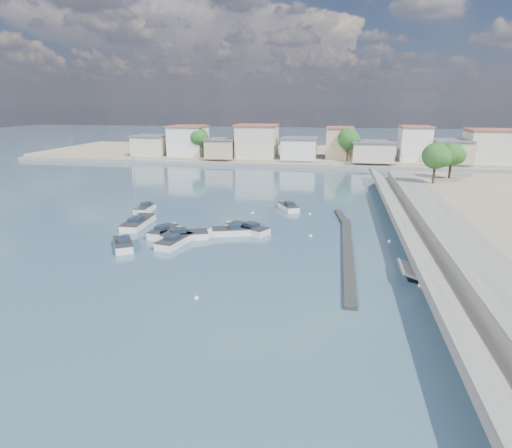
{
  "coord_description": "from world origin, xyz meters",
  "views": [
    {
      "loc": [
        5.3,
        -33.27,
        15.3
      ],
      "look_at": [
        -3.61,
        14.48,
        1.4
      ],
      "focal_mm": 30.0,
      "sensor_mm": 36.0,
      "label": 1
    }
  ],
  "objects_px": {
    "motorboat_b": "(165,231)",
    "sailboat": "(139,222)",
    "motorboat_e": "(176,241)",
    "motorboat_g": "(144,210)",
    "motorboat_c": "(246,229)",
    "motorboat_h": "(187,235)",
    "motorboat_d": "(229,232)",
    "motorboat_f": "(288,207)",
    "motorboat_a": "(123,244)"
  },
  "relations": [
    {
      "from": "motorboat_g",
      "to": "sailboat",
      "type": "distance_m",
      "value": 6.76
    },
    {
      "from": "motorboat_b",
      "to": "motorboat_d",
      "type": "height_order",
      "value": "same"
    },
    {
      "from": "motorboat_h",
      "to": "sailboat",
      "type": "bearing_deg",
      "value": 151.37
    },
    {
      "from": "motorboat_g",
      "to": "motorboat_a",
      "type": "bearing_deg",
      "value": -73.58
    },
    {
      "from": "motorboat_c",
      "to": "motorboat_g",
      "type": "relative_size",
      "value": 1.23
    },
    {
      "from": "motorboat_c",
      "to": "motorboat_d",
      "type": "xyz_separation_m",
      "value": [
        -1.71,
        -1.6,
        -0.0
      ]
    },
    {
      "from": "motorboat_a",
      "to": "motorboat_f",
      "type": "xyz_separation_m",
      "value": [
        15.73,
        20.41,
        -0.0
      ]
    },
    {
      "from": "motorboat_c",
      "to": "motorboat_h",
      "type": "bearing_deg",
      "value": -147.27
    },
    {
      "from": "motorboat_f",
      "to": "motorboat_h",
      "type": "bearing_deg",
      "value": -121.73
    },
    {
      "from": "motorboat_c",
      "to": "motorboat_f",
      "type": "xyz_separation_m",
      "value": [
        3.79,
        12.12,
        -0.0
      ]
    },
    {
      "from": "motorboat_a",
      "to": "sailboat",
      "type": "height_order",
      "value": "sailboat"
    },
    {
      "from": "motorboat_d",
      "to": "motorboat_h",
      "type": "xyz_separation_m",
      "value": [
        -4.44,
        -2.36,
        0.0
      ]
    },
    {
      "from": "motorboat_f",
      "to": "motorboat_h",
      "type": "relative_size",
      "value": 0.81
    },
    {
      "from": "motorboat_d",
      "to": "sailboat",
      "type": "bearing_deg",
      "value": 170.91
    },
    {
      "from": "motorboat_c",
      "to": "motorboat_g",
      "type": "height_order",
      "value": "same"
    },
    {
      "from": "motorboat_c",
      "to": "motorboat_e",
      "type": "height_order",
      "value": "same"
    },
    {
      "from": "motorboat_b",
      "to": "sailboat",
      "type": "bearing_deg",
      "value": 146.17
    },
    {
      "from": "motorboat_g",
      "to": "motorboat_c",
      "type": "bearing_deg",
      "value": -22.4
    },
    {
      "from": "motorboat_h",
      "to": "motorboat_f",
      "type": "bearing_deg",
      "value": 58.27
    },
    {
      "from": "motorboat_b",
      "to": "motorboat_c",
      "type": "xyz_separation_m",
      "value": [
        9.28,
        2.85,
        0.0
      ]
    },
    {
      "from": "motorboat_g",
      "to": "motorboat_h",
      "type": "height_order",
      "value": "same"
    },
    {
      "from": "motorboat_b",
      "to": "motorboat_a",
      "type": "bearing_deg",
      "value": -116.15
    },
    {
      "from": "motorboat_h",
      "to": "motorboat_b",
      "type": "bearing_deg",
      "value": 160.52
    },
    {
      "from": "motorboat_c",
      "to": "motorboat_e",
      "type": "xyz_separation_m",
      "value": [
        -6.67,
        -6.07,
        -0.0
      ]
    },
    {
      "from": "motorboat_b",
      "to": "motorboat_c",
      "type": "height_order",
      "value": "same"
    },
    {
      "from": "motorboat_e",
      "to": "motorboat_h",
      "type": "relative_size",
      "value": 0.96
    },
    {
      "from": "motorboat_a",
      "to": "motorboat_c",
      "type": "distance_m",
      "value": 14.54
    },
    {
      "from": "motorboat_b",
      "to": "sailboat",
      "type": "height_order",
      "value": "sailboat"
    },
    {
      "from": "sailboat",
      "to": "motorboat_d",
      "type": "bearing_deg",
      "value": -9.09
    },
    {
      "from": "motorboat_d",
      "to": "motorboat_f",
      "type": "bearing_deg",
      "value": 68.15
    },
    {
      "from": "motorboat_b",
      "to": "motorboat_d",
      "type": "bearing_deg",
      "value": 9.41
    },
    {
      "from": "motorboat_b",
      "to": "motorboat_e",
      "type": "relative_size",
      "value": 0.91
    },
    {
      "from": "motorboat_b",
      "to": "motorboat_e",
      "type": "xyz_separation_m",
      "value": [
        2.61,
        -3.22,
        0.0
      ]
    },
    {
      "from": "motorboat_g",
      "to": "motorboat_h",
      "type": "xyz_separation_m",
      "value": [
        10.22,
        -10.71,
        -0.0
      ]
    },
    {
      "from": "motorboat_a",
      "to": "motorboat_b",
      "type": "xyz_separation_m",
      "value": [
        2.67,
        5.43,
        -0.0
      ]
    },
    {
      "from": "motorboat_e",
      "to": "motorboat_b",
      "type": "bearing_deg",
      "value": 129.0
    },
    {
      "from": "motorboat_d",
      "to": "motorboat_f",
      "type": "relative_size",
      "value": 1.04
    },
    {
      "from": "motorboat_b",
      "to": "motorboat_g",
      "type": "bearing_deg",
      "value": 126.48
    },
    {
      "from": "motorboat_a",
      "to": "motorboat_c",
      "type": "relative_size",
      "value": 0.8
    },
    {
      "from": "motorboat_c",
      "to": "motorboat_d",
      "type": "distance_m",
      "value": 2.35
    },
    {
      "from": "motorboat_e",
      "to": "motorboat_g",
      "type": "height_order",
      "value": "same"
    },
    {
      "from": "motorboat_a",
      "to": "motorboat_b",
      "type": "relative_size",
      "value": 0.9
    },
    {
      "from": "motorboat_g",
      "to": "motorboat_f",
      "type": "bearing_deg",
      "value": 14.92
    },
    {
      "from": "motorboat_c",
      "to": "sailboat",
      "type": "relative_size",
      "value": 0.66
    },
    {
      "from": "motorboat_e",
      "to": "motorboat_c",
      "type": "bearing_deg",
      "value": 42.29
    },
    {
      "from": "motorboat_f",
      "to": "motorboat_c",
      "type": "bearing_deg",
      "value": -107.35
    },
    {
      "from": "motorboat_e",
      "to": "motorboat_g",
      "type": "xyz_separation_m",
      "value": [
        -9.71,
        12.82,
        0.0
      ]
    },
    {
      "from": "motorboat_f",
      "to": "motorboat_e",
      "type": "bearing_deg",
      "value": -119.9
    },
    {
      "from": "motorboat_c",
      "to": "motorboat_g",
      "type": "xyz_separation_m",
      "value": [
        -16.38,
        6.75,
        0.0
      ]
    },
    {
      "from": "motorboat_f",
      "to": "sailboat",
      "type": "xyz_separation_m",
      "value": [
        -17.89,
        -11.74,
        0.03
      ]
    }
  ]
}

